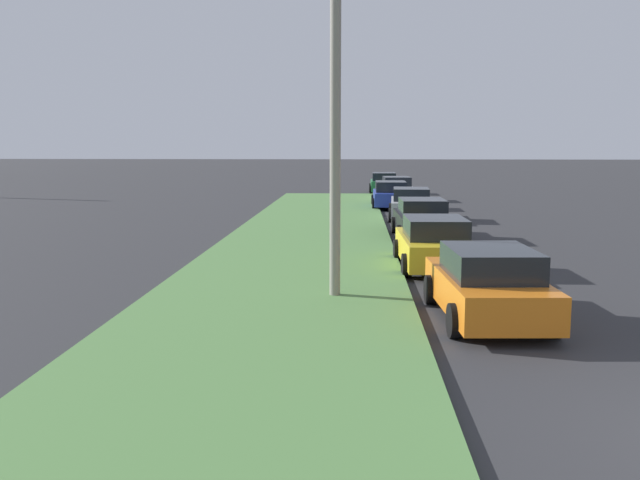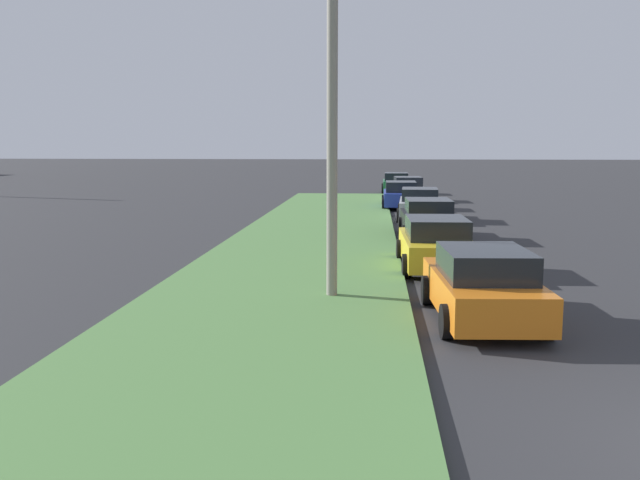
% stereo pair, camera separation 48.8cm
% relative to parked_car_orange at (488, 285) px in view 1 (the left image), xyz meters
% --- Properties ---
extents(grass_median, '(60.00, 6.00, 0.12)m').
position_rel_parked_car_orange_xyz_m(grass_median, '(3.72, 4.36, -0.66)').
color(grass_median, '#517F42').
rests_on(grass_median, ground).
extents(parked_car_orange, '(4.39, 2.20, 1.47)m').
position_rel_parked_car_orange_xyz_m(parked_car_orange, '(0.00, 0.00, 0.00)').
color(parked_car_orange, orange).
rests_on(parked_car_orange, ground).
extents(parked_car_yellow, '(4.34, 2.10, 1.47)m').
position_rel_parked_car_orange_xyz_m(parked_car_yellow, '(5.67, 0.43, 0.00)').
color(parked_car_yellow, gold).
rests_on(parked_car_yellow, ground).
extents(parked_car_black, '(4.34, 2.09, 1.47)m').
position_rel_parked_car_orange_xyz_m(parked_car_black, '(12.18, 0.16, 0.00)').
color(parked_car_black, black).
rests_on(parked_car_black, ground).
extents(parked_car_silver, '(4.39, 2.19, 1.47)m').
position_rel_parked_car_orange_xyz_m(parked_car_silver, '(18.55, 0.06, 0.00)').
color(parked_car_silver, '#B2B5BA').
rests_on(parked_car_silver, ground).
extents(parked_car_blue, '(4.31, 2.04, 1.47)m').
position_rel_parked_car_orange_xyz_m(parked_car_blue, '(24.25, 0.72, 0.00)').
color(parked_car_blue, '#23389E').
rests_on(parked_car_blue, ground).
extents(parked_car_white, '(4.38, 2.18, 1.47)m').
position_rel_parked_car_orange_xyz_m(parked_car_white, '(29.61, 0.09, 0.00)').
color(parked_car_white, silver).
rests_on(parked_car_white, ground).
extents(parked_car_green, '(4.32, 2.05, 1.47)m').
position_rel_parked_car_orange_xyz_m(parked_car_green, '(35.62, 0.63, 0.00)').
color(parked_car_green, '#1E6B38').
rests_on(parked_car_green, ground).
extents(streetlight, '(0.36, 2.87, 7.50)m').
position_rel_parked_car_orange_xyz_m(streetlight, '(1.65, 2.73, 3.67)').
color(streetlight, gray).
rests_on(streetlight, ground).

